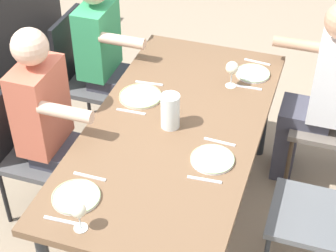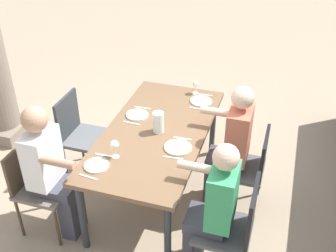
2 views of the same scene
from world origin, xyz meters
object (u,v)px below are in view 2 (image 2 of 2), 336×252
diner_woman_green (231,144)px  plate_3 (201,101)px  diner_man_white (51,169)px  chair_west_north (37,182)px  water_pitcher (158,123)px  diner_guest_third (213,206)px  plate_0 (97,165)px  chair_west_south (235,225)px  dining_table (156,137)px  wine_glass_3 (196,84)px  chair_mid_south (249,165)px  chair_mid_north (79,131)px  wine_glass_0 (115,145)px  plate_2 (137,115)px  plate_1 (178,147)px

diner_woman_green → plate_3: 0.69m
plate_3 → diner_man_white: bearing=144.5°
chair_west_north → water_pitcher: 1.20m
diner_guest_third → plate_0: size_ratio=5.95×
chair_west_south → plate_0: (0.07, 1.19, 0.26)m
chair_west_north → diner_man_white: bearing=-91.0°
dining_table → chair_west_south: size_ratio=1.97×
chair_west_south → wine_glass_3: chair_west_south is taller
chair_west_north → chair_mid_south: chair_west_north is taller
diner_man_white → water_pitcher: bearing=-45.5°
chair_mid_north → chair_west_south: bearing=-114.9°
dining_table → plate_0: bearing=155.0°
diner_guest_third → wine_glass_0: diner_guest_third is taller
plate_2 → plate_3: same height
water_pitcher → dining_table: bearing=96.2°
plate_0 → plate_2: size_ratio=0.95×
chair_west_south → wine_glass_3: bearing=25.0°
diner_woman_green → diner_guest_third: bearing=-179.0°
chair_mid_south → plate_1: 0.74m
chair_mid_north → plate_0: chair_mid_north is taller
chair_west_north → wine_glass_0: wine_glass_0 is taller
diner_woman_green → plate_3: (0.54, 0.42, 0.09)m
diner_man_white → diner_guest_third: bearing=-89.8°
chair_west_north → diner_woman_green: bearing=-62.3°
chair_mid_south → chair_west_south: bearing=-179.4°
plate_0 → wine_glass_3: (1.46, -0.47, 0.10)m
plate_2 → plate_3: size_ratio=0.97×
plate_3 → chair_west_north: bearing=139.9°
dining_table → diner_guest_third: size_ratio=1.46×
diner_woman_green → wine_glass_3: size_ratio=8.64×
chair_mid_north → diner_woman_green: (0.00, -1.57, 0.17)m
dining_table → diner_guest_third: diner_guest_third is taller
chair_west_north → chair_west_south: 1.76m
diner_woman_green → diner_man_white: bearing=120.7°
chair_west_south → plate_2: bearing=51.6°
wine_glass_3 → diner_man_white: bearing=150.2°
dining_table → chair_west_south: 1.15m
chair_mid_north → water_pitcher: water_pitcher is taller
plate_2 → water_pitcher: size_ratio=1.12×
wine_glass_0 → plate_0: bearing=148.5°
chair_west_north → plate_3: chair_west_north is taller
dining_table → diner_woman_green: (0.11, -0.69, -0.01)m
plate_0 → wine_glass_3: bearing=-17.9°
dining_table → plate_3: plate_3 is taller
water_pitcher → plate_0: bearing=153.4°
dining_table → chair_west_south: bearing=-128.7°
chair_west_south → plate_1: 0.84m
diner_woman_green → diner_guest_third: 0.82m
plate_2 → chair_west_north: bearing=146.1°
chair_west_south → water_pitcher: size_ratio=4.66×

